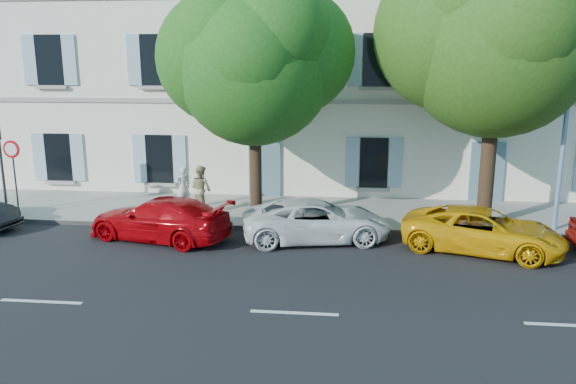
# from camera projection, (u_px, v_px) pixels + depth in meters

# --- Properties ---
(ground) EXTENTS (90.00, 90.00, 0.00)m
(ground) POSITION_uv_depth(u_px,v_px,m) (307.00, 254.00, 16.50)
(ground) COLOR black
(sidewalk) EXTENTS (36.00, 4.50, 0.15)m
(sidewalk) POSITION_uv_depth(u_px,v_px,m) (315.00, 212.00, 20.80)
(sidewalk) COLOR #A09E96
(sidewalk) RESTS_ON ground
(kerb) EXTENTS (36.00, 0.16, 0.16)m
(kerb) POSITION_uv_depth(u_px,v_px,m) (312.00, 229.00, 18.70)
(kerb) COLOR #9E998E
(kerb) RESTS_ON ground
(building) EXTENTS (28.00, 7.00, 12.00)m
(building) POSITION_uv_depth(u_px,v_px,m) (324.00, 51.00, 25.03)
(building) COLOR white
(building) RESTS_ON ground
(car_red_coupe) EXTENTS (4.97, 3.02, 1.35)m
(car_red_coupe) POSITION_uv_depth(u_px,v_px,m) (160.00, 219.00, 17.76)
(car_red_coupe) COLOR #B2050B
(car_red_coupe) RESTS_ON ground
(car_white_coupe) EXTENTS (5.00, 3.00, 1.30)m
(car_white_coupe) POSITION_uv_depth(u_px,v_px,m) (317.00, 220.00, 17.67)
(car_white_coupe) COLOR white
(car_white_coupe) RESTS_ON ground
(car_yellow_supercar) EXTENTS (5.09, 3.48, 1.29)m
(car_yellow_supercar) POSITION_uv_depth(u_px,v_px,m) (483.00, 230.00, 16.62)
(car_yellow_supercar) COLOR #ECA909
(car_yellow_supercar) RESTS_ON ground
(tree_left) EXTENTS (5.22, 5.22, 8.10)m
(tree_left) POSITION_uv_depth(u_px,v_px,m) (254.00, 67.00, 18.44)
(tree_left) COLOR #3A2819
(tree_left) RESTS_ON sidewalk
(tree_right) EXTENTS (6.02, 6.02, 9.27)m
(tree_right) POSITION_uv_depth(u_px,v_px,m) (498.00, 43.00, 17.68)
(tree_right) COLOR #3A2819
(tree_right) RESTS_ON sidewalk
(road_sign) EXTENTS (0.62, 0.10, 2.70)m
(road_sign) POSITION_uv_depth(u_px,v_px,m) (13.00, 162.00, 19.76)
(road_sign) COLOR #383A3D
(road_sign) RESTS_ON sidewalk
(street_lamp) EXTENTS (0.36, 1.61, 7.53)m
(street_lamp) POSITION_uv_depth(u_px,v_px,m) (570.00, 99.00, 17.34)
(street_lamp) COLOR #7293BF
(street_lamp) RESTS_ON sidewalk
(pedestrian_a) EXTENTS (0.68, 0.67, 1.59)m
(pedestrian_a) POSITION_uv_depth(u_px,v_px,m) (183.00, 188.00, 20.91)
(pedestrian_a) COLOR silver
(pedestrian_a) RESTS_ON sidewalk
(pedestrian_b) EXTENTS (1.07, 1.02, 1.74)m
(pedestrian_b) POSITION_uv_depth(u_px,v_px,m) (201.00, 189.00, 20.34)
(pedestrian_b) COLOR tan
(pedestrian_b) RESTS_ON sidewalk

